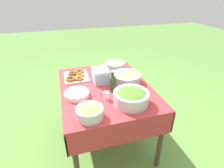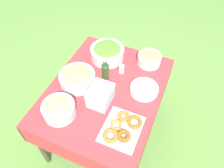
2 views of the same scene
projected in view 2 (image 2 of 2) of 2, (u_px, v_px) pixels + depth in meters
The scene contains 11 objects.
ground_plane at pixel (107, 131), 2.49m from camera, with size 14.00×14.00×0.00m, color #609342.
picnic_table at pixel (105, 96), 1.99m from camera, with size 1.21×0.95×0.76m.
salad_bowl at pixel (107, 52), 2.11m from camera, with size 0.33×0.33×0.14m.
pasta_bowl at pixel (59, 109), 1.69m from camera, with size 0.26×0.26×0.13m.
donut_platter at pixel (122, 128), 1.64m from camera, with size 0.33×0.29×0.05m.
plate_stack at pixel (144, 89), 1.88m from camera, with size 0.24×0.24×0.05m.
olive_oil_bottle at pixel (105, 71), 1.92m from camera, with size 0.07×0.07×0.23m.
bread_bowl at pixel (77, 78), 1.91m from camera, with size 0.32×0.32×0.12m.
fruit_bowl at pixel (149, 58), 2.08m from camera, with size 0.23×0.23×0.11m.
cooler_box at pixel (100, 95), 1.77m from camera, with size 0.21×0.17×0.15m.
salt_shaker at pixel (121, 69), 2.01m from camera, with size 0.05×0.05×0.08m.
Camera 2 is at (1.08, 0.53, 2.24)m, focal length 35.00 mm.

